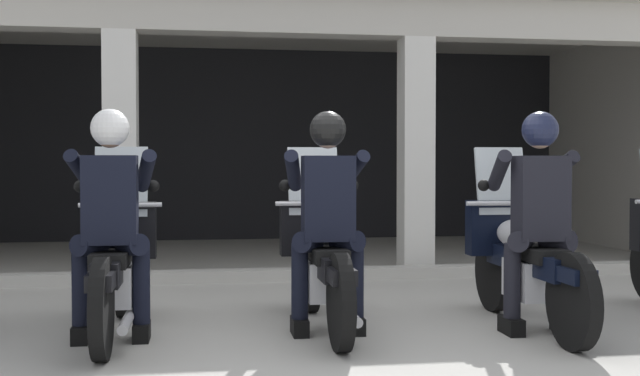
{
  "coord_description": "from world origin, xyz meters",
  "views": [
    {
      "loc": [
        -0.89,
        -5.4,
        1.21
      ],
      "look_at": [
        0.0,
        0.45,
        1.03
      ],
      "focal_mm": 44.2,
      "sensor_mm": 36.0,
      "label": 1
    }
  ],
  "objects_px": {
    "motorcycle_left": "(116,263)",
    "police_officer_left": "(111,204)",
    "police_officer_center": "(327,203)",
    "motorcycle_right": "(522,259)",
    "motorcycle_center": "(322,259)",
    "police_officer_right": "(539,202)"
  },
  "relations": [
    {
      "from": "motorcycle_left",
      "to": "police_officer_left",
      "type": "bearing_deg",
      "value": -74.23
    },
    {
      "from": "police_officer_center",
      "to": "motorcycle_right",
      "type": "bearing_deg",
      "value": 13.59
    },
    {
      "from": "police_officer_center",
      "to": "motorcycle_right",
      "type": "xyz_separation_m",
      "value": [
        1.5,
        0.08,
        -0.44
      ]
    },
    {
      "from": "motorcycle_center",
      "to": "police_officer_right",
      "type": "xyz_separation_m",
      "value": [
        1.49,
        -0.48,
        0.44
      ]
    },
    {
      "from": "police_officer_left",
      "to": "motorcycle_center",
      "type": "xyz_separation_m",
      "value": [
        1.5,
        0.29,
        -0.44
      ]
    },
    {
      "from": "police_officer_left",
      "to": "police_officer_right",
      "type": "distance_m",
      "value": 3.0
    },
    {
      "from": "motorcycle_left",
      "to": "police_officer_right",
      "type": "bearing_deg",
      "value": 7.01
    },
    {
      "from": "motorcycle_left",
      "to": "police_officer_center",
      "type": "bearing_deg",
      "value": 5.56
    },
    {
      "from": "police_officer_center",
      "to": "motorcycle_right",
      "type": "height_order",
      "value": "police_officer_center"
    },
    {
      "from": "motorcycle_center",
      "to": "motorcycle_right",
      "type": "bearing_deg",
      "value": 2.77
    },
    {
      "from": "police_officer_left",
      "to": "motorcycle_left",
      "type": "bearing_deg",
      "value": 105.77
    },
    {
      "from": "motorcycle_center",
      "to": "motorcycle_right",
      "type": "xyz_separation_m",
      "value": [
        1.49,
        -0.2,
        0.0
      ]
    },
    {
      "from": "police_officer_left",
      "to": "police_officer_center",
      "type": "xyz_separation_m",
      "value": [
        1.49,
        0.01,
        0.0
      ]
    },
    {
      "from": "police_officer_center",
      "to": "police_officer_right",
      "type": "relative_size",
      "value": 1.0
    },
    {
      "from": "motorcycle_left",
      "to": "police_officer_left",
      "type": "distance_m",
      "value": 0.52
    },
    {
      "from": "motorcycle_right",
      "to": "police_officer_right",
      "type": "bearing_deg",
      "value": -79.7
    },
    {
      "from": "police_officer_left",
      "to": "police_officer_center",
      "type": "height_order",
      "value": "same"
    },
    {
      "from": "motorcycle_left",
      "to": "motorcycle_center",
      "type": "height_order",
      "value": "same"
    },
    {
      "from": "police_officer_left",
      "to": "motorcycle_center",
      "type": "relative_size",
      "value": 0.78
    },
    {
      "from": "motorcycle_center",
      "to": "police_officer_left",
      "type": "bearing_deg",
      "value": -158.65
    },
    {
      "from": "motorcycle_left",
      "to": "police_officer_left",
      "type": "xyz_separation_m",
      "value": [
        -0.0,
        -0.28,
        0.44
      ]
    },
    {
      "from": "motorcycle_left",
      "to": "police_officer_center",
      "type": "height_order",
      "value": "police_officer_center"
    }
  ]
}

